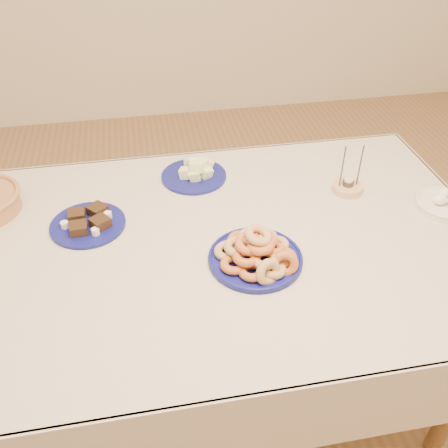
{
  "coord_description": "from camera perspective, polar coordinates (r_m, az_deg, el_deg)",
  "views": [
    {
      "loc": [
        -0.21,
        -1.17,
        1.74
      ],
      "look_at": [
        0.0,
        -0.05,
        0.85
      ],
      "focal_mm": 40.0,
      "sensor_mm": 36.0,
      "label": 1
    }
  ],
  "objects": [
    {
      "name": "dining_table",
      "position": [
        1.62,
        -0.32,
        -4.68
      ],
      "size": [
        1.71,
        1.11,
        0.75
      ],
      "color": "brown",
      "rests_on": "ground"
    },
    {
      "name": "candle_holder",
      "position": [
        1.81,
        13.94,
        4.14
      ],
      "size": [
        0.11,
        0.11,
        0.18
      ],
      "rotation": [
        0.0,
        0.0,
        -0.06
      ],
      "color": "tan",
      "rests_on": "dining_table"
    },
    {
      "name": "melon_plate",
      "position": [
        1.83,
        -3.23,
        6.01
      ],
      "size": [
        0.25,
        0.25,
        0.08
      ],
      "rotation": [
        0.0,
        0.0,
        -0.06
      ],
      "color": "navy",
      "rests_on": "dining_table"
    },
    {
      "name": "ground",
      "position": [
        2.11,
        -0.26,
        -17.67
      ],
      "size": [
        5.0,
        5.0,
        0.0
      ],
      "primitive_type": "plane",
      "color": "#926B45",
      "rests_on": "ground"
    },
    {
      "name": "egg_bowl",
      "position": [
        1.82,
        23.85,
        2.18
      ],
      "size": [
        0.2,
        0.2,
        0.06
      ],
      "rotation": [
        0.0,
        0.0,
        -0.11
      ],
      "color": "silver",
      "rests_on": "dining_table"
    },
    {
      "name": "donut_platter",
      "position": [
        1.45,
        3.77,
        -3.34
      ],
      "size": [
        0.35,
        0.35,
        0.13
      ],
      "rotation": [
        0.0,
        0.0,
        0.28
      ],
      "color": "navy",
      "rests_on": "dining_table"
    },
    {
      "name": "brownie_plate",
      "position": [
        1.65,
        -15.26,
        0.14
      ],
      "size": [
        0.32,
        0.32,
        0.04
      ],
      "rotation": [
        0.0,
        0.0,
        0.41
      ],
      "color": "navy",
      "rests_on": "dining_table"
    }
  ]
}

